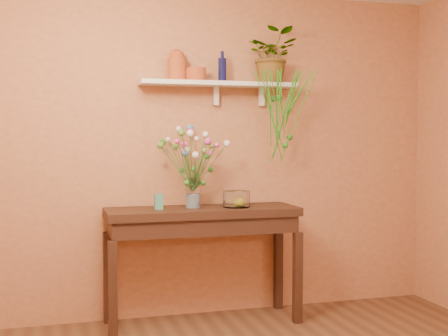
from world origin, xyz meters
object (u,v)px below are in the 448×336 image
at_px(sideboard, 202,225).
at_px(terracotta_jug, 177,66).
at_px(glass_vase, 193,195).
at_px(bouquet, 193,150).
at_px(blue_bottle, 222,69).
at_px(glass_bowl, 236,200).
at_px(spider_plant, 273,56).

height_order(sideboard, terracotta_jug, terracotta_jug).
xyz_separation_m(terracotta_jug, glass_vase, (0.10, -0.12, -1.03)).
bearing_deg(bouquet, blue_bottle, 22.31).
relative_size(sideboard, glass_bowl, 7.07).
relative_size(glass_vase, glass_bowl, 1.11).
relative_size(blue_bottle, glass_bowl, 1.14).
bearing_deg(glass_bowl, glass_vase, 172.22).
relative_size(sideboard, spider_plant, 3.38).
height_order(sideboard, bouquet, bouquet).
distance_m(terracotta_jug, glass_bowl, 1.17).
relative_size(spider_plant, bouquet, 0.77).
bearing_deg(sideboard, glass_vase, 168.30).
height_order(glass_vase, glass_bowl, glass_vase).
xyz_separation_m(terracotta_jug, blue_bottle, (0.37, -0.01, -0.02)).
bearing_deg(blue_bottle, glass_bowl, -64.52).
distance_m(sideboard, glass_bowl, 0.34).
bearing_deg(terracotta_jug, blue_bottle, -1.72).
xyz_separation_m(terracotta_jug, glass_bowl, (0.45, -0.16, -1.07)).
distance_m(bouquet, glass_bowl, 0.53).
relative_size(sideboard, bouquet, 2.61).
height_order(terracotta_jug, glass_bowl, terracotta_jug).
height_order(spider_plant, glass_bowl, spider_plant).
relative_size(sideboard, glass_vase, 6.36).
distance_m(spider_plant, glass_vase, 1.35).
bearing_deg(glass_bowl, sideboard, 173.30).
bearing_deg(blue_bottle, glass_vase, -158.79).
bearing_deg(terracotta_jug, bouquet, -51.71).
bearing_deg(glass_vase, blue_bottle, 21.21).
xyz_separation_m(spider_plant, bouquet, (-0.72, -0.13, -0.78)).
height_order(blue_bottle, spider_plant, spider_plant).
bearing_deg(bouquet, terracotta_jug, 128.29).
bearing_deg(blue_bottle, sideboard, -148.61).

